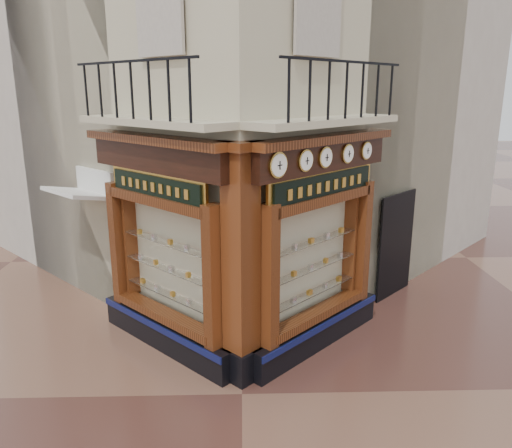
{
  "coord_description": "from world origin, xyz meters",
  "views": [
    {
      "loc": [
        0.02,
        -7.0,
        4.72
      ],
      "look_at": [
        0.28,
        2.0,
        2.29
      ],
      "focal_mm": 35.0,
      "sensor_mm": 36.0,
      "label": 1
    }
  ],
  "objects_px": {
    "clock_b": "(306,161)",
    "signboard_right": "(324,186)",
    "clock_d": "(348,154)",
    "clock_e": "(366,151)",
    "awning": "(87,311)",
    "corner_pilaster": "(241,269)",
    "clock_a": "(278,165)",
    "signboard_left": "(156,187)",
    "clock_c": "(325,157)"
  },
  "relations": [
    {
      "from": "corner_pilaster",
      "to": "clock_e",
      "type": "height_order",
      "value": "corner_pilaster"
    },
    {
      "from": "corner_pilaster",
      "to": "clock_b",
      "type": "relative_size",
      "value": 11.05
    },
    {
      "from": "awning",
      "to": "signboard_left",
      "type": "height_order",
      "value": "signboard_left"
    },
    {
      "from": "clock_a",
      "to": "clock_e",
      "type": "distance_m",
      "value": 2.51
    },
    {
      "from": "clock_e",
      "to": "signboard_right",
      "type": "height_order",
      "value": "clock_e"
    },
    {
      "from": "signboard_right",
      "to": "clock_d",
      "type": "bearing_deg",
      "value": -12.08
    },
    {
      "from": "clock_b",
      "to": "awning",
      "type": "relative_size",
      "value": 0.25
    },
    {
      "from": "awning",
      "to": "signboard_right",
      "type": "xyz_separation_m",
      "value": [
        4.88,
        -1.69,
        3.1
      ]
    },
    {
      "from": "clock_a",
      "to": "clock_c",
      "type": "height_order",
      "value": "clock_a"
    },
    {
      "from": "clock_b",
      "to": "corner_pilaster",
      "type": "bearing_deg",
      "value": 157.93
    },
    {
      "from": "corner_pilaster",
      "to": "clock_c",
      "type": "xyz_separation_m",
      "value": [
        1.43,
        0.83,
        1.67
      ]
    },
    {
      "from": "signboard_left",
      "to": "clock_b",
      "type": "bearing_deg",
      "value": -147.83
    },
    {
      "from": "clock_b",
      "to": "awning",
      "type": "bearing_deg",
      "value": 108.08
    },
    {
      "from": "clock_d",
      "to": "signboard_right",
      "type": "distance_m",
      "value": 0.74
    },
    {
      "from": "clock_c",
      "to": "clock_d",
      "type": "height_order",
      "value": "clock_c"
    },
    {
      "from": "clock_d",
      "to": "clock_e",
      "type": "xyz_separation_m",
      "value": [
        0.44,
        0.44,
        0.0
      ]
    },
    {
      "from": "clock_c",
      "to": "corner_pilaster",
      "type": "bearing_deg",
      "value": 165.0
    },
    {
      "from": "clock_b",
      "to": "awning",
      "type": "height_order",
      "value": "clock_b"
    },
    {
      "from": "clock_b",
      "to": "signboard_right",
      "type": "relative_size",
      "value": 0.17
    },
    {
      "from": "signboard_left",
      "to": "signboard_right",
      "type": "bearing_deg",
      "value": -135.0
    },
    {
      "from": "corner_pilaster",
      "to": "awning",
      "type": "xyz_separation_m",
      "value": [
        -3.41,
        2.71,
        -1.95
      ]
    },
    {
      "from": "clock_a",
      "to": "clock_d",
      "type": "height_order",
      "value": "clock_a"
    },
    {
      "from": "signboard_left",
      "to": "signboard_right",
      "type": "xyz_separation_m",
      "value": [
        2.92,
        0.0,
        0.0
      ]
    },
    {
      "from": "signboard_left",
      "to": "signboard_right",
      "type": "height_order",
      "value": "signboard_right"
    },
    {
      "from": "clock_d",
      "to": "signboard_left",
      "type": "xyz_separation_m",
      "value": [
        -3.37,
        -0.29,
        -0.52
      ]
    },
    {
      "from": "clock_b",
      "to": "clock_c",
      "type": "xyz_separation_m",
      "value": [
        0.38,
        0.38,
        -0.0
      ]
    },
    {
      "from": "clock_a",
      "to": "signboard_left",
      "type": "bearing_deg",
      "value": 107.78
    },
    {
      "from": "awning",
      "to": "clock_e",
      "type": "bearing_deg",
      "value": -144.52
    },
    {
      "from": "clock_a",
      "to": "clock_e",
      "type": "height_order",
      "value": "clock_a"
    },
    {
      "from": "corner_pilaster",
      "to": "signboard_left",
      "type": "height_order",
      "value": "corner_pilaster"
    },
    {
      "from": "clock_a",
      "to": "clock_e",
      "type": "relative_size",
      "value": 1.21
    },
    {
      "from": "corner_pilaster",
      "to": "clock_d",
      "type": "xyz_separation_m",
      "value": [
        1.9,
        1.3,
        1.67
      ]
    },
    {
      "from": "corner_pilaster",
      "to": "clock_e",
      "type": "distance_m",
      "value": 3.37
    },
    {
      "from": "corner_pilaster",
      "to": "signboard_left",
      "type": "bearing_deg",
      "value": 100.25
    },
    {
      "from": "clock_e",
      "to": "awning",
      "type": "height_order",
      "value": "clock_e"
    },
    {
      "from": "clock_a",
      "to": "signboard_left",
      "type": "distance_m",
      "value": 2.34
    },
    {
      "from": "awning",
      "to": "signboard_right",
      "type": "height_order",
      "value": "signboard_right"
    },
    {
      "from": "clock_a",
      "to": "clock_b",
      "type": "height_order",
      "value": "clock_a"
    },
    {
      "from": "clock_a",
      "to": "awning",
      "type": "distance_m",
      "value": 6.04
    },
    {
      "from": "clock_a",
      "to": "clock_c",
      "type": "distance_m",
      "value": 1.21
    },
    {
      "from": "awning",
      "to": "clock_b",
      "type": "bearing_deg",
      "value": -161.92
    },
    {
      "from": "signboard_left",
      "to": "clock_d",
      "type": "bearing_deg",
      "value": -130.13
    },
    {
      "from": "clock_c",
      "to": "signboard_right",
      "type": "distance_m",
      "value": 0.55
    },
    {
      "from": "clock_b",
      "to": "clock_e",
      "type": "relative_size",
      "value": 1.08
    },
    {
      "from": "clock_c",
      "to": "awning",
      "type": "height_order",
      "value": "clock_c"
    },
    {
      "from": "clock_e",
      "to": "signboard_right",
      "type": "relative_size",
      "value": 0.16
    },
    {
      "from": "clock_b",
      "to": "signboard_left",
      "type": "height_order",
      "value": "clock_b"
    },
    {
      "from": "signboard_right",
      "to": "clock_c",
      "type": "bearing_deg",
      "value": -144.71
    },
    {
      "from": "clock_b",
      "to": "signboard_left",
      "type": "distance_m",
      "value": 2.62
    },
    {
      "from": "clock_b",
      "to": "clock_d",
      "type": "bearing_deg",
      "value": 0.0
    }
  ]
}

